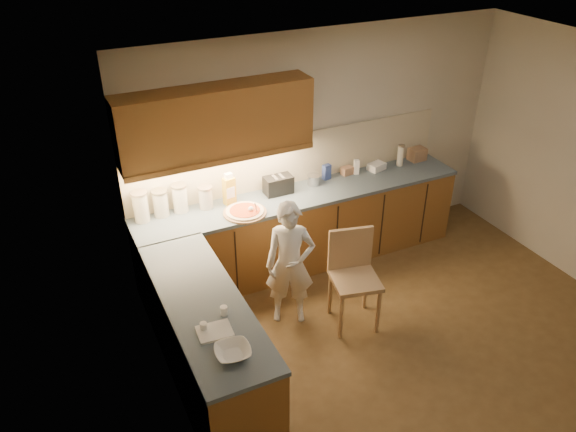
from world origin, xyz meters
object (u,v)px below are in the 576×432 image
Objects in this scene: wooden_chair at (353,271)px; oil_jug at (229,190)px; child at (290,264)px; toaster at (278,185)px; pizza_on_board at (245,212)px.

oil_jug reaches higher than wooden_chair.
wooden_chair is at bearing -56.12° from oil_jug.
oil_jug is at bearing 137.07° from wooden_chair.
wooden_chair is 2.78× the size of oil_jug.
child is 1.06m from oil_jug.
oil_jug is at bearing 129.49° from child.
toaster is (0.31, 0.94, 0.36)m from child.
pizza_on_board is 1.26m from wooden_chair.
pizza_on_board is 1.45× the size of toaster.
toaster reaches higher than pizza_on_board.
toaster is at bearing 27.58° from pizza_on_board.
toaster is (0.56, -0.00, -0.06)m from oil_jug.
oil_jug reaches higher than pizza_on_board.
child is at bearing -74.65° from pizza_on_board.
toaster reaches higher than wooden_chair.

